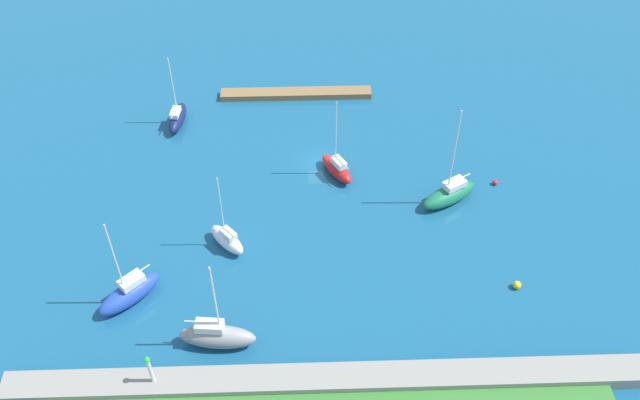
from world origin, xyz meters
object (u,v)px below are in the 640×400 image
at_px(sailboat_navy_far_north, 178,117).
at_px(sailboat_white_lone_south, 227,239).
at_px(sailboat_blue_east_end, 130,292).
at_px(sailboat_gray_far_south, 217,336).
at_px(sailboat_green_inner_mooring, 449,194).
at_px(mooring_buoy_yellow, 517,285).
at_px(sailboat_red_outer_mooring, 337,168).
at_px(pier_dock, 296,94).
at_px(mooring_buoy_red, 495,183).
at_px(harbor_beacon, 150,368).

bearing_deg(sailboat_navy_far_north, sailboat_white_lone_south, -153.79).
bearing_deg(sailboat_blue_east_end, sailboat_gray_far_south, 105.11).
bearing_deg(sailboat_gray_far_south, sailboat_white_lone_south, 95.49).
relative_size(sailboat_green_inner_mooring, mooring_buoy_yellow, 15.36).
distance_m(sailboat_blue_east_end, mooring_buoy_yellow, 40.92).
height_order(sailboat_red_outer_mooring, mooring_buoy_yellow, sailboat_red_outer_mooring).
xyz_separation_m(pier_dock, sailboat_red_outer_mooring, (-5.00, 17.23, 0.68)).
relative_size(sailboat_navy_far_north, sailboat_white_lone_south, 1.01).
xyz_separation_m(sailboat_navy_far_north, sailboat_red_outer_mooring, (-21.23, 11.15, -0.02)).
xyz_separation_m(sailboat_red_outer_mooring, mooring_buoy_yellow, (-18.36, 18.75, -0.68)).
xyz_separation_m(pier_dock, sailboat_navy_far_north, (16.24, 6.08, 0.70)).
bearing_deg(sailboat_red_outer_mooring, mooring_buoy_red, -127.14).
distance_m(pier_dock, sailboat_navy_far_north, 17.35).
bearing_deg(sailboat_red_outer_mooring, pier_dock, -13.87).
bearing_deg(mooring_buoy_yellow, sailboat_red_outer_mooring, -45.61).
xyz_separation_m(sailboat_gray_far_south, mooring_buoy_red, (-32.65, -22.45, -1.11)).
height_order(sailboat_blue_east_end, mooring_buoy_red, sailboat_blue_east_end).
xyz_separation_m(sailboat_gray_far_south, sailboat_red_outer_mooring, (-13.02, -24.89, -0.31)).
xyz_separation_m(pier_dock, sailboat_green_inner_mooring, (-18.29, 22.51, 0.82)).
relative_size(pier_dock, sailboat_red_outer_mooring, 1.96).
bearing_deg(pier_dock, mooring_buoy_red, 141.37).
bearing_deg(harbor_beacon, mooring_buoy_red, -144.38).
distance_m(sailboat_gray_far_south, mooring_buoy_yellow, 32.00).
bearing_deg(sailboat_gray_far_south, sailboat_navy_far_north, 108.70).
bearing_deg(sailboat_navy_far_north, sailboat_green_inner_mooring, -109.14).
distance_m(pier_dock, harbor_beacon, 48.99).
height_order(pier_dock, mooring_buoy_red, pier_dock).
height_order(pier_dock, sailboat_gray_far_south, sailboat_gray_far_south).
height_order(sailboat_gray_far_south, mooring_buoy_red, sailboat_gray_far_south).
xyz_separation_m(sailboat_white_lone_south, sailboat_gray_far_south, (0.09, 13.13, 0.27)).
xyz_separation_m(sailboat_navy_far_north, sailboat_blue_east_end, (1.31, 30.30, 0.18)).
bearing_deg(sailboat_navy_far_north, harbor_beacon, -169.85).
bearing_deg(sailboat_blue_east_end, pier_dock, -159.53).
bearing_deg(sailboat_red_outer_mooring, sailboat_white_lone_south, 102.22).
bearing_deg(harbor_beacon, sailboat_blue_east_end, -69.07).
relative_size(sailboat_gray_far_south, sailboat_red_outer_mooring, 1.07).
relative_size(sailboat_white_lone_south, sailboat_blue_east_end, 0.87).
bearing_deg(harbor_beacon, sailboat_gray_far_south, -138.38).
bearing_deg(sailboat_red_outer_mooring, sailboat_gray_far_south, 122.34).
bearing_deg(mooring_buoy_red, pier_dock, -38.63).
bearing_deg(sailboat_green_inner_mooring, sailboat_gray_far_south, 6.54).
bearing_deg(sailboat_green_inner_mooring, pier_dock, -81.06).
xyz_separation_m(sailboat_navy_far_north, sailboat_white_lone_south, (-8.30, 22.91, 0.02)).
bearing_deg(sailboat_blue_east_end, sailboat_green_inner_mooring, 157.37).
relative_size(sailboat_gray_far_south, mooring_buoy_red, 18.44).
bearing_deg(sailboat_blue_east_end, mooring_buoy_yellow, 136.77).
distance_m(sailboat_white_lone_south, sailboat_gray_far_south, 13.14).
bearing_deg(sailboat_gray_far_south, pier_dock, 85.08).
relative_size(sailboat_red_outer_mooring, mooring_buoy_yellow, 12.31).
bearing_deg(sailboat_red_outer_mooring, mooring_buoy_yellow, -165.64).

